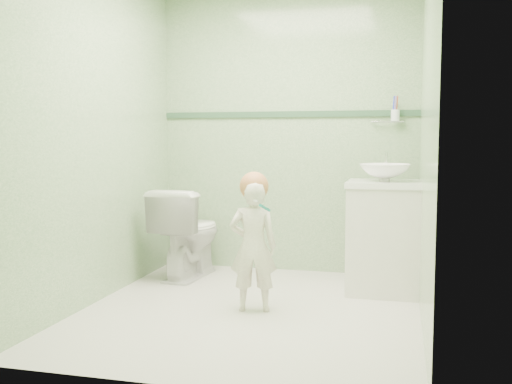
# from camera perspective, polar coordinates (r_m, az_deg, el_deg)

# --- Properties ---
(ground) EXTENTS (2.50, 2.50, 0.00)m
(ground) POSITION_cam_1_polar(r_m,az_deg,el_deg) (3.97, -0.54, -11.48)
(ground) COLOR beige
(ground) RESTS_ON ground
(room_shell) EXTENTS (2.50, 2.54, 2.40)m
(room_shell) POSITION_cam_1_polar(r_m,az_deg,el_deg) (3.80, -0.55, 6.12)
(room_shell) COLOR #7FAA79
(room_shell) RESTS_ON ground
(trim_stripe) EXTENTS (2.20, 0.02, 0.05)m
(trim_stripe) POSITION_cam_1_polar(r_m,az_deg,el_deg) (5.01, 3.06, 7.61)
(trim_stripe) COLOR #31543A
(trim_stripe) RESTS_ON room_shell
(vanity) EXTENTS (0.52, 0.50, 0.80)m
(vanity) POSITION_cam_1_polar(r_m,az_deg,el_deg) (4.44, 12.37, -4.50)
(vanity) COLOR silver
(vanity) RESTS_ON ground
(counter) EXTENTS (0.54, 0.52, 0.04)m
(counter) POSITION_cam_1_polar(r_m,az_deg,el_deg) (4.39, 12.48, 0.78)
(counter) COLOR white
(counter) RESTS_ON vanity
(basin) EXTENTS (0.37, 0.37, 0.13)m
(basin) POSITION_cam_1_polar(r_m,az_deg,el_deg) (4.39, 12.50, 1.87)
(basin) COLOR white
(basin) RESTS_ON counter
(faucet) EXTENTS (0.03, 0.13, 0.18)m
(faucet) POSITION_cam_1_polar(r_m,az_deg,el_deg) (4.57, 12.58, 3.00)
(faucet) COLOR silver
(faucet) RESTS_ON counter
(cup_holder) EXTENTS (0.26, 0.07, 0.21)m
(cup_holder) POSITION_cam_1_polar(r_m,az_deg,el_deg) (4.86, 13.39, 7.32)
(cup_holder) COLOR silver
(cup_holder) RESTS_ON room_shell
(toilet) EXTENTS (0.48, 0.76, 0.74)m
(toilet) POSITION_cam_1_polar(r_m,az_deg,el_deg) (4.85, -6.64, -3.95)
(toilet) COLOR white
(toilet) RESTS_ON ground
(toddler) EXTENTS (0.35, 0.27, 0.87)m
(toddler) POSITION_cam_1_polar(r_m,az_deg,el_deg) (3.86, -0.28, -5.34)
(toddler) COLOR beige
(toddler) RESTS_ON ground
(hair_cap) EXTENTS (0.19, 0.19, 0.19)m
(hair_cap) POSITION_cam_1_polar(r_m,az_deg,el_deg) (3.83, -0.19, 0.57)
(hair_cap) COLOR #BD7544
(hair_cap) RESTS_ON toddler
(teal_toothbrush) EXTENTS (0.11, 0.14, 0.08)m
(teal_toothbrush) POSITION_cam_1_polar(r_m,az_deg,el_deg) (3.69, 0.77, -1.48)
(teal_toothbrush) COLOR #0D7B71
(teal_toothbrush) RESTS_ON toddler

